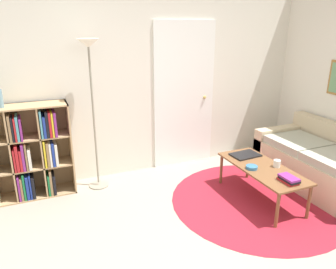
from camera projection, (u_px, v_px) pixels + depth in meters
name	position (u px, v px, depth m)	size (l,w,h in m)	color
wall_back	(146.00, 79.00, 4.35)	(7.64, 0.11, 2.60)	silver
rug	(257.00, 200.00, 3.87)	(2.03, 2.03, 0.01)	maroon
bookshelf	(24.00, 153.00, 3.81)	(1.01, 0.34, 1.12)	tan
floor_lamp	(90.00, 69.00, 3.75)	(0.26, 0.26, 1.83)	gray
couch	(324.00, 164.00, 4.19)	(0.85, 1.64, 0.75)	#CCB793
coffee_table	(262.00, 170.00, 3.79)	(0.50, 1.15, 0.42)	brown
laptop	(245.00, 155.00, 4.09)	(0.36, 0.26, 0.02)	black
bowl	(252.00, 167.00, 3.72)	(0.13, 0.13, 0.04)	teal
book_stack_on_table	(289.00, 179.00, 3.40)	(0.13, 0.22, 0.07)	#B21E23
cup	(277.00, 163.00, 3.76)	(0.08, 0.08, 0.08)	white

